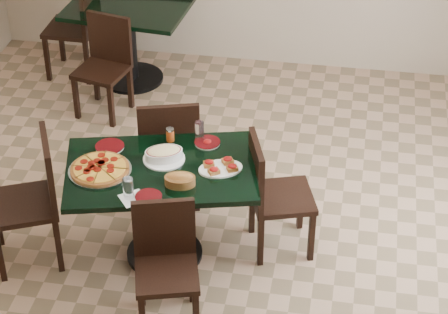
% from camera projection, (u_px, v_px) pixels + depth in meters
% --- Properties ---
extents(floor, '(5.50, 5.50, 0.00)m').
position_uv_depth(floor, '(201.00, 240.00, 6.28)').
color(floor, '#926F54').
rests_on(floor, ground).
extents(room_shell, '(5.50, 5.50, 5.50)m').
position_uv_depth(room_shell, '(369.00, 1.00, 6.86)').
color(room_shell, silver).
rests_on(room_shell, floor).
extents(main_table, '(1.40, 1.07, 0.75)m').
position_uv_depth(main_table, '(161.00, 190.00, 5.83)').
color(main_table, black).
rests_on(main_table, floor).
extents(back_table, '(1.13, 0.87, 0.75)m').
position_uv_depth(back_table, '(129.00, 29.00, 7.89)').
color(back_table, black).
rests_on(back_table, floor).
extents(chair_far, '(0.54, 0.54, 0.93)m').
position_uv_depth(chair_far, '(169.00, 146.00, 6.34)').
color(chair_far, black).
rests_on(chair_far, floor).
extents(chair_near, '(0.48, 0.48, 0.84)m').
position_uv_depth(chair_near, '(166.00, 258.00, 5.42)').
color(chair_near, black).
rests_on(chair_near, floor).
extents(chair_right, '(0.52, 0.52, 0.89)m').
position_uv_depth(chair_right, '(271.00, 190.00, 5.94)').
color(chair_right, black).
rests_on(chair_right, floor).
extents(chair_left, '(0.59, 0.59, 0.96)m').
position_uv_depth(chair_left, '(35.00, 193.00, 5.84)').
color(chair_left, black).
rests_on(chair_left, floor).
extents(back_chair_near, '(0.49, 0.49, 0.87)m').
position_uv_depth(back_chair_near, '(105.00, 60.00, 7.49)').
color(back_chair_near, black).
rests_on(back_chair_near, floor).
extents(back_chair_left, '(0.46, 0.46, 0.96)m').
position_uv_depth(back_chair_left, '(80.00, 21.00, 7.98)').
color(back_chair_left, black).
rests_on(back_chair_left, floor).
extents(pepperoni_pizza, '(0.41, 0.41, 0.04)m').
position_uv_depth(pepperoni_pizza, '(100.00, 169.00, 5.68)').
color(pepperoni_pizza, '#ACABB2').
rests_on(pepperoni_pizza, main_table).
extents(lasagna_casserole, '(0.30, 0.28, 0.09)m').
position_uv_depth(lasagna_casserole, '(164.00, 154.00, 5.78)').
color(lasagna_casserole, white).
rests_on(lasagna_casserole, main_table).
extents(bread_basket, '(0.21, 0.16, 0.09)m').
position_uv_depth(bread_basket, '(180.00, 180.00, 5.55)').
color(bread_basket, brown).
rests_on(bread_basket, main_table).
extents(bruschetta_platter, '(0.35, 0.30, 0.05)m').
position_uv_depth(bruschetta_platter, '(221.00, 167.00, 5.69)').
color(bruschetta_platter, white).
rests_on(bruschetta_platter, main_table).
extents(side_plate_near, '(0.17, 0.17, 0.02)m').
position_uv_depth(side_plate_near, '(149.00, 197.00, 5.45)').
color(side_plate_near, white).
rests_on(side_plate_near, main_table).
extents(side_plate_far_r, '(0.18, 0.18, 0.03)m').
position_uv_depth(side_plate_far_r, '(207.00, 142.00, 5.95)').
color(side_plate_far_r, white).
rests_on(side_plate_far_r, main_table).
extents(side_plate_far_l, '(0.20, 0.20, 0.02)m').
position_uv_depth(side_plate_far_l, '(110.00, 147.00, 5.91)').
color(side_plate_far_l, white).
rests_on(side_plate_far_l, main_table).
extents(napkin_setting, '(0.21, 0.21, 0.01)m').
position_uv_depth(napkin_setting, '(133.00, 198.00, 5.45)').
color(napkin_setting, white).
rests_on(napkin_setting, main_table).
extents(water_glass_a, '(0.06, 0.06, 0.14)m').
position_uv_depth(water_glass_a, '(199.00, 131.00, 5.96)').
color(water_glass_a, white).
rests_on(water_glass_a, main_table).
extents(water_glass_b, '(0.07, 0.07, 0.14)m').
position_uv_depth(water_glass_b, '(128.00, 188.00, 5.42)').
color(water_glass_b, white).
rests_on(water_glass_b, main_table).
extents(pepper_shaker, '(0.06, 0.06, 0.10)m').
position_uv_depth(pepper_shaker, '(170.00, 134.00, 5.96)').
color(pepper_shaker, '#B14912').
rests_on(pepper_shaker, main_table).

